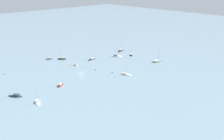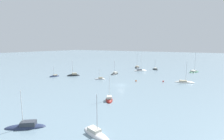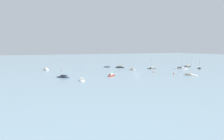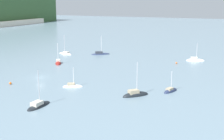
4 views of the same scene
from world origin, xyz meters
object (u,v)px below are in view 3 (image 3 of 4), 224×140
at_px(sailboat_11, 181,69).
at_px(mooring_buoy_2, 61,70).
at_px(mooring_buoy_0, 154,72).
at_px(sailboat_12, 111,76).
at_px(sailboat_7, 63,77).
at_px(sailboat_4, 187,67).
at_px(sailboat_5, 190,75).
at_px(sailboat_9, 82,81).
at_px(sailboat_3, 46,70).
at_px(sailboat_2, 120,68).
at_px(sailboat_8, 132,70).
at_px(sailboat_0, 199,69).
at_px(sailboat_1, 152,69).
at_px(mooring_buoy_1, 174,73).
at_px(sailboat_10, 107,67).

bearing_deg(sailboat_11, mooring_buoy_2, -147.06).
bearing_deg(mooring_buoy_0, sailboat_12, 7.86).
height_order(sailboat_7, sailboat_12, sailboat_7).
relative_size(sailboat_4, sailboat_5, 1.10).
xyz_separation_m(sailboat_9, sailboat_12, (-16.98, -8.05, 0.01)).
xyz_separation_m(sailboat_3, sailboat_11, (-78.61, 27.30, -0.04)).
height_order(sailboat_4, sailboat_11, sailboat_11).
height_order(sailboat_9, mooring_buoy_0, sailboat_9).
distance_m(sailboat_7, sailboat_9, 13.69).
height_order(sailboat_2, sailboat_8, sailboat_2).
bearing_deg(sailboat_2, sailboat_9, 88.73).
xyz_separation_m(sailboat_0, sailboat_7, (86.41, 2.84, 0.02)).
distance_m(sailboat_8, sailboat_11, 32.83).
xyz_separation_m(sailboat_1, sailboat_9, (54.50, 28.53, -0.01)).
bearing_deg(sailboat_8, sailboat_11, -126.14).
xyz_separation_m(sailboat_5, sailboat_12, (35.23, -14.01, 0.05)).
distance_m(sailboat_3, sailboat_8, 51.03).
bearing_deg(mooring_buoy_0, sailboat_5, 115.31).
bearing_deg(sailboat_4, sailboat_0, 61.67).
relative_size(sailboat_1, sailboat_5, 0.82).
height_order(sailboat_8, sailboat_11, sailboat_11).
relative_size(sailboat_3, sailboat_12, 0.88).
bearing_deg(sailboat_4, mooring_buoy_1, 20.59).
bearing_deg(sailboat_4, sailboat_3, -29.02).
bearing_deg(sailboat_5, sailboat_1, 160.29).
height_order(sailboat_3, sailboat_5, sailboat_5).
bearing_deg(mooring_buoy_1, sailboat_5, 113.55).
relative_size(sailboat_3, mooring_buoy_1, 11.10).
distance_m(sailboat_5, sailboat_10, 58.94).
height_order(sailboat_9, sailboat_10, sailboat_9).
bearing_deg(sailboat_11, sailboat_12, -115.66).
distance_m(sailboat_1, sailboat_2, 21.02).
distance_m(sailboat_10, mooring_buoy_1, 50.52).
height_order(sailboat_4, mooring_buoy_0, sailboat_4).
bearing_deg(sailboat_3, sailboat_10, -103.62).
relative_size(sailboat_12, mooring_buoy_1, 12.59).
bearing_deg(sailboat_2, mooring_buoy_0, 138.18).
distance_m(sailboat_0, sailboat_7, 86.46).
bearing_deg(sailboat_9, sailboat_8, 140.68).
relative_size(sailboat_1, sailboat_8, 1.45).
xyz_separation_m(sailboat_3, mooring_buoy_0, (-50.67, 36.95, 0.19)).
relative_size(sailboat_3, sailboat_8, 1.26).
height_order(sailboat_10, mooring_buoy_2, sailboat_10).
height_order(sailboat_2, sailboat_7, sailboat_2).
bearing_deg(sailboat_0, sailboat_5, 164.71).
distance_m(sailboat_11, mooring_buoy_2, 74.12).
xyz_separation_m(sailboat_12, mooring_buoy_0, (-26.85, -3.71, 0.18)).
bearing_deg(sailboat_9, mooring_buoy_1, 108.15).
distance_m(sailboat_1, sailboat_12, 42.74).
bearing_deg(sailboat_7, mooring_buoy_2, -49.60).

